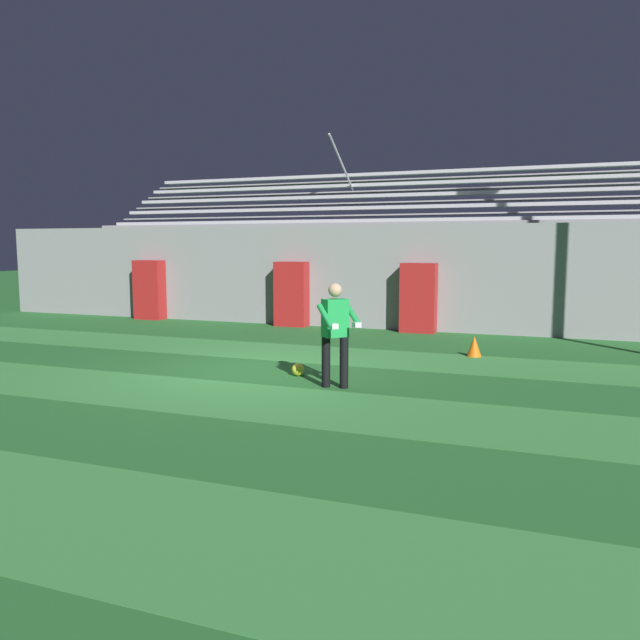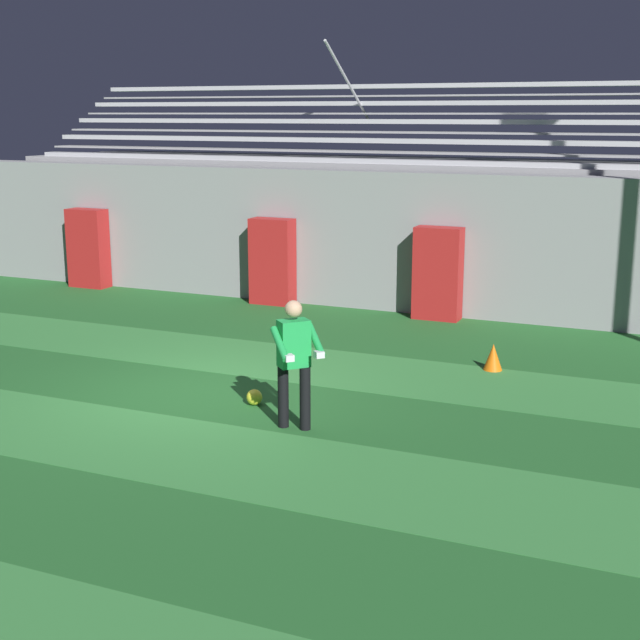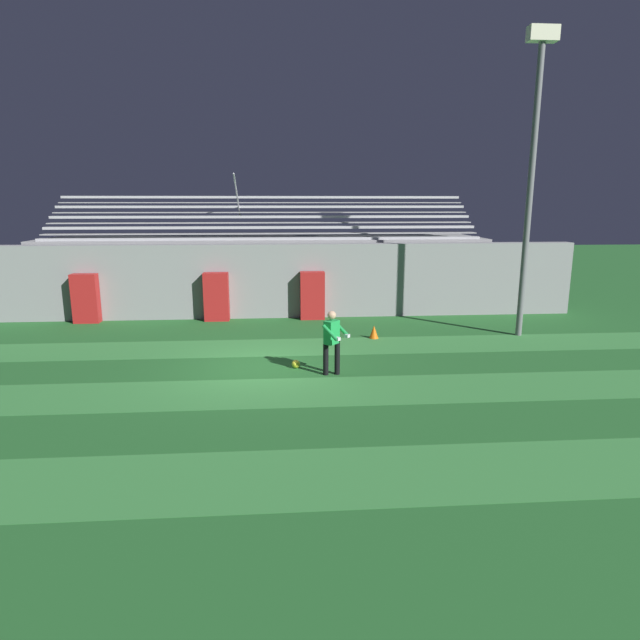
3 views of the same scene
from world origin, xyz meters
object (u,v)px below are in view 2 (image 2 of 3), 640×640
Objects in this scene: padding_pillar_gate_right at (438,274)px; goalkeeper at (294,356)px; soccer_ball at (254,397)px; traffic_cone at (493,357)px; padding_pillar_gate_left at (272,262)px; padding_pillar_far_left at (88,248)px.

goalkeeper is at bearing -89.28° from padding_pillar_gate_right.
traffic_cone is (2.64, 3.01, 0.10)m from soccer_ball.
padding_pillar_gate_right reaches higher than goalkeeper.
padding_pillar_gate_left and padding_pillar_gate_right have the same top height.
soccer_ball is (2.75, -6.12, -0.79)m from padding_pillar_gate_left.
padding_pillar_gate_right is at bearing 82.32° from soccer_ball.
padding_pillar_gate_right is 4.29× the size of traffic_cone.
soccer_ball is (-0.91, 0.63, -0.84)m from goalkeeper.
padding_pillar_gate_right is 6.75m from goalkeeper.
padding_pillar_gate_left is 4.29× the size of traffic_cone.
padding_pillar_far_left reaches higher than soccer_ball.
soccer_ball is 4.01m from traffic_cone.
padding_pillar_gate_left and padding_pillar_far_left have the same top height.
padding_pillar_far_left is 4.29× the size of traffic_cone.
padding_pillar_gate_left reaches higher than traffic_cone.
padding_pillar_far_left is at bearing 162.95° from traffic_cone.
padding_pillar_gate_right is 3.66m from traffic_cone.
padding_pillar_gate_left is at bearing 150.07° from traffic_cone.
goalkeeper is at bearing -34.64° from soccer_ball.
padding_pillar_gate_right is at bearing 120.27° from traffic_cone.
goalkeeper is (0.08, -6.75, 0.05)m from padding_pillar_gate_right.
soccer_ball is 0.52× the size of traffic_cone.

